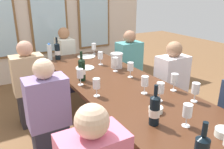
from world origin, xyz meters
The scene contains 28 objects.
ground_plane centered at (0.00, 0.00, 0.00)m, with size 12.00×12.00×0.00m, color brown.
back_wall_with_windows centered at (0.00, 2.59, 1.45)m, with size 4.11×0.10×2.90m.
dining_table centered at (0.00, 0.00, 0.68)m, with size 0.91×2.78×0.74m.
white_plate_0 centered at (-0.11, 0.65, 0.74)m, with size 0.23×0.23×0.01m, color white.
white_plate_1 centered at (0.13, 1.14, 0.74)m, with size 0.26×0.26×0.01m, color white.
metal_pitcher centered at (0.25, 0.46, 0.84)m, with size 0.16×0.16×0.19m.
wine_bottle_1 centered at (-0.31, 0.27, 0.87)m, with size 0.08×0.08×0.32m.
wine_bottle_2 centered at (-0.28, 1.21, 0.86)m, with size 0.08×0.08×0.32m.
wine_bottle_3 centered at (-0.20, -0.81, 0.86)m, with size 0.08×0.08×0.31m.
tasting_bowl_0 centered at (-0.07, -0.68, 0.76)m, with size 0.11×0.11×0.05m, color white.
tasting_bowl_1 centered at (0.11, -1.16, 0.77)m, with size 0.12×0.12×0.05m, color white.
water_bottle centered at (-0.39, 1.24, 0.85)m, with size 0.06×0.06×0.24m.
wine_glass_0 centered at (0.29, 1.22, 0.86)m, with size 0.07×0.07×0.17m.
wine_glass_1 centered at (0.13, 0.69, 0.86)m, with size 0.07×0.07×0.17m.
wine_glass_2 centered at (-0.02, -0.95, 0.86)m, with size 0.07×0.07×0.17m.
wine_glass_3 centered at (0.21, 0.09, 0.86)m, with size 0.07×0.07×0.17m.
wine_glass_4 centered at (-0.35, -0.17, 0.86)m, with size 0.07×0.07×0.17m.
wine_glass_5 centered at (0.09, -0.54, 0.86)m, with size 0.07×0.07×0.17m.
wine_glass_6 centered at (0.35, -0.70, 0.86)m, with size 0.07×0.07×0.17m.
wine_glass_7 centered at (-0.37, 0.16, 0.86)m, with size 0.07×0.07×0.17m.
wine_glass_8 centered at (0.16, 0.35, 0.86)m, with size 0.07×0.07×0.17m.
wine_glass_9 centered at (0.07, -0.34, 0.86)m, with size 0.07×0.07×0.17m.
wine_glass_11 centered at (0.36, -0.43, 0.86)m, with size 0.07×0.07×0.17m.
seated_person_2 centered at (-0.76, 0.92, 0.53)m, with size 0.38×0.24×1.11m.
seated_person_3 centered at (0.76, 0.94, 0.53)m, with size 0.38×0.24×1.11m.
seated_person_4 centered at (-0.76, 0.03, 0.53)m, with size 0.38×0.24×1.11m.
seated_person_5 centered at (0.76, 0.00, 0.53)m, with size 0.38×0.24×1.11m.
seated_person_6 centered at (0.00, 1.74, 0.53)m, with size 0.24×0.38×1.11m.
Camera 1 is at (-1.19, -1.92, 1.65)m, focal length 36.69 mm.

